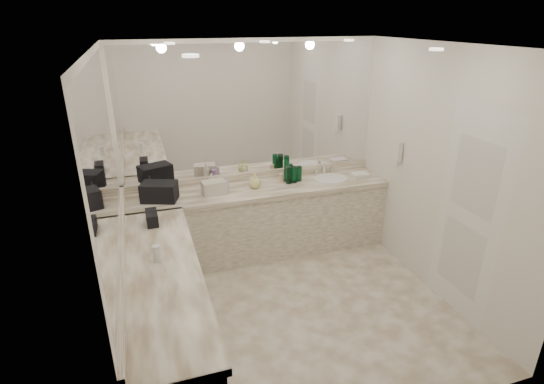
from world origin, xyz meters
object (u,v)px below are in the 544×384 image
object	(u,v)px
sink	(331,179)
cream_cosmetic_case	(214,187)
hand_towel	(360,175)
soap_bottle_a	(212,182)
black_toiletry_bag	(159,191)
soap_bottle_b	(225,184)
wall_phone	(398,152)
soap_bottle_c	(255,181)

from	to	relation	value
sink	cream_cosmetic_case	bearing A→B (deg)	-178.96
sink	hand_towel	xyz separation A→B (m)	(0.41, -0.03, 0.02)
soap_bottle_a	black_toiletry_bag	bearing A→B (deg)	-168.18
soap_bottle_b	hand_towel	bearing A→B (deg)	-1.18
sink	black_toiletry_bag	world-z (taller)	black_toiletry_bag
wall_phone	soap_bottle_a	world-z (taller)	wall_phone
soap_bottle_b	black_toiletry_bag	bearing A→B (deg)	-176.90
sink	soap_bottle_b	world-z (taller)	soap_bottle_b
sink	cream_cosmetic_case	distance (m)	1.51
wall_phone	hand_towel	size ratio (longest dim) A/B	1.10
cream_cosmetic_case	soap_bottle_a	bearing A→B (deg)	84.26
sink	hand_towel	distance (m)	0.41
sink	hand_towel	size ratio (longest dim) A/B	2.02
wall_phone	black_toiletry_bag	distance (m)	2.80
sink	soap_bottle_b	distance (m)	1.38
sink	soap_bottle_a	size ratio (longest dim) A/B	2.17
wall_phone	soap_bottle_a	bearing A→B (deg)	164.28
soap_bottle_a	soap_bottle_c	size ratio (longest dim) A/B	1.11
black_toiletry_bag	cream_cosmetic_case	bearing A→B (deg)	0.43
sink	soap_bottle_b	xyz separation A→B (m)	(-1.37, 0.01, 0.10)
sink	hand_towel	world-z (taller)	hand_towel
soap_bottle_b	sink	bearing A→B (deg)	-0.37
wall_phone	hand_towel	bearing A→B (deg)	112.92
black_toiletry_bag	hand_towel	world-z (taller)	black_toiletry_bag
sink	soap_bottle_c	bearing A→B (deg)	179.94
wall_phone	hand_towel	xyz separation A→B (m)	(-0.20, 0.47, -0.43)
soap_bottle_a	soap_bottle_c	bearing A→B (deg)	-10.68
soap_bottle_b	soap_bottle_a	bearing A→B (deg)	147.94
wall_phone	soap_bottle_c	size ratio (longest dim) A/B	1.31
black_toiletry_bag	cream_cosmetic_case	xyz separation A→B (m)	(0.62, 0.00, -0.03)
sink	soap_bottle_c	xyz separation A→B (m)	(-1.01, 0.00, 0.10)
soap_bottle_c	cream_cosmetic_case	bearing A→B (deg)	-176.76
soap_bottle_b	soap_bottle_c	world-z (taller)	soap_bottle_b
cream_cosmetic_case	sink	bearing A→B (deg)	-6.22
wall_phone	soap_bottle_a	xyz separation A→B (m)	(-2.12, 0.60, -0.35)
hand_towel	soap_bottle_b	xyz separation A→B (m)	(-1.78, 0.04, 0.08)
black_toiletry_bag	hand_towel	bearing A→B (deg)	0.10
wall_phone	cream_cosmetic_case	size ratio (longest dim) A/B	0.87
wall_phone	soap_bottle_c	xyz separation A→B (m)	(-1.61, 0.50, -0.36)
black_toiletry_bag	wall_phone	bearing A→B (deg)	-9.70
sink	black_toiletry_bag	xyz separation A→B (m)	(-2.13, -0.03, 0.12)
wall_phone	black_toiletry_bag	size ratio (longest dim) A/B	0.62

